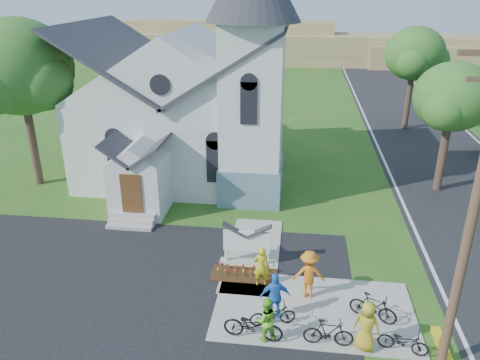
# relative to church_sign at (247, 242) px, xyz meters

# --- Properties ---
(ground) EXTENTS (120.00, 120.00, 0.00)m
(ground) POSITION_rel_church_sign_xyz_m (1.20, -3.20, -1.03)
(ground) COLOR #275B1A
(ground) RESTS_ON ground
(parking_lot) EXTENTS (20.00, 16.00, 0.02)m
(parking_lot) POSITION_rel_church_sign_xyz_m (-5.80, -5.20, -1.02)
(parking_lot) COLOR black
(parking_lot) RESTS_ON ground
(road) EXTENTS (8.00, 90.00, 0.02)m
(road) POSITION_rel_church_sign_xyz_m (11.20, 11.80, -1.02)
(road) COLOR black
(road) RESTS_ON ground
(sidewalk) EXTENTS (7.00, 4.00, 0.05)m
(sidewalk) POSITION_rel_church_sign_xyz_m (2.70, -2.70, -1.00)
(sidewalk) COLOR #ADA99C
(sidewalk) RESTS_ON ground
(church) EXTENTS (12.35, 12.00, 13.00)m
(church) POSITION_rel_church_sign_xyz_m (-4.28, 9.28, 4.22)
(church) COLOR silver
(church) RESTS_ON ground
(church_sign) EXTENTS (2.20, 0.40, 1.70)m
(church_sign) POSITION_rel_church_sign_xyz_m (0.00, 0.00, 0.00)
(church_sign) COLOR #ADA99C
(church_sign) RESTS_ON ground
(flower_bed) EXTENTS (2.60, 1.10, 0.07)m
(flower_bed) POSITION_rel_church_sign_xyz_m (0.00, -0.90, -0.99)
(flower_bed) COLOR #371D0F
(flower_bed) RESTS_ON ground
(utility_pole) EXTENTS (3.45, 0.28, 10.00)m
(utility_pole) POSITION_rel_church_sign_xyz_m (6.56, -4.70, 4.38)
(utility_pole) COLOR #4C3826
(utility_pole) RESTS_ON ground
(tree_lot_corner) EXTENTS (5.60, 5.60, 9.15)m
(tree_lot_corner) POSITION_rel_church_sign_xyz_m (-12.80, 6.80, 5.58)
(tree_lot_corner) COLOR #3D2921
(tree_lot_corner) RESTS_ON ground
(tree_road_near) EXTENTS (4.00, 4.00, 7.05)m
(tree_road_near) POSITION_rel_church_sign_xyz_m (9.70, 8.80, 4.18)
(tree_road_near) COLOR #3D2921
(tree_road_near) RESTS_ON ground
(tree_road_mid) EXTENTS (4.40, 4.40, 7.80)m
(tree_road_mid) POSITION_rel_church_sign_xyz_m (10.20, 20.80, 4.75)
(tree_road_mid) COLOR #3D2921
(tree_road_mid) RESTS_ON ground
(distant_hills) EXTENTS (61.00, 10.00, 5.60)m
(distant_hills) POSITION_rel_church_sign_xyz_m (4.56, 53.13, 1.15)
(distant_hills) COLOR olive
(distant_hills) RESTS_ON ground
(cyclist_0) EXTENTS (0.65, 0.48, 1.63)m
(cyclist_0) POSITION_rel_church_sign_xyz_m (0.72, -1.44, -0.16)
(cyclist_0) COLOR gold
(cyclist_0) RESTS_ON sidewalk
(bike_0) EXTENTS (2.01, 0.87, 1.02)m
(bike_0) POSITION_rel_church_sign_xyz_m (0.72, -4.40, -0.47)
(bike_0) COLOR black
(bike_0) RESTS_ON sidewalk
(cyclist_1) EXTENTS (0.90, 0.79, 1.54)m
(cyclist_1) POSITION_rel_church_sign_xyz_m (1.11, -4.38, -0.21)
(cyclist_1) COLOR #7DE02A
(cyclist_1) RESTS_ON sidewalk
(bike_1) EXTENTS (1.60, 0.48, 0.96)m
(bike_1) POSITION_rel_church_sign_xyz_m (3.10, -4.40, -0.50)
(bike_1) COLOR black
(bike_1) RESTS_ON sidewalk
(cyclist_2) EXTENTS (1.09, 0.59, 1.76)m
(cyclist_2) POSITION_rel_church_sign_xyz_m (1.35, -3.29, -0.09)
(cyclist_2) COLOR blue
(cyclist_2) RESTS_ON sidewalk
(bike_2) EXTENTS (1.65, 0.94, 0.82)m
(bike_2) POSITION_rel_church_sign_xyz_m (1.30, -3.65, -0.57)
(bike_2) COLOR black
(bike_2) RESTS_ON sidewalk
(cyclist_3) EXTENTS (1.25, 0.78, 1.86)m
(cyclist_3) POSITION_rel_church_sign_xyz_m (2.48, -1.90, -0.05)
(cyclist_3) COLOR orange
(cyclist_3) RESTS_ON sidewalk
(bike_3) EXTENTS (1.69, 1.09, 0.99)m
(bike_3) POSITION_rel_church_sign_xyz_m (4.66, -2.96, -0.48)
(bike_3) COLOR black
(bike_3) RESTS_ON sidewalk
(cyclist_4) EXTENTS (1.00, 0.85, 1.73)m
(cyclist_4) POSITION_rel_church_sign_xyz_m (4.24, -4.40, -0.11)
(cyclist_4) COLOR #B49A21
(cyclist_4) RESTS_ON sidewalk
(bike_4) EXTENTS (1.61, 0.87, 0.80)m
(bike_4) POSITION_rel_church_sign_xyz_m (5.40, -4.40, -0.57)
(bike_4) COLOR black
(bike_4) RESTS_ON sidewalk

